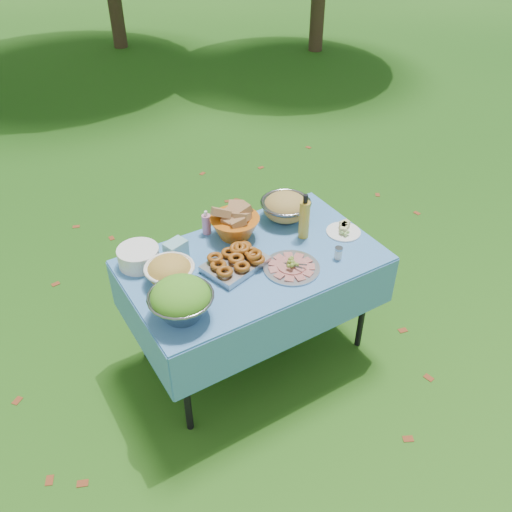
{
  "coord_description": "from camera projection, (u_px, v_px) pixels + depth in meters",
  "views": [
    {
      "loc": [
        -1.28,
        -2.11,
        2.68
      ],
      "look_at": [
        0.02,
        0.0,
        0.78
      ],
      "focal_mm": 38.0,
      "sensor_mm": 36.0,
      "label": 1
    }
  ],
  "objects": [
    {
      "name": "ground",
      "position": [
        254.0,
        350.0,
        3.59
      ],
      "size": [
        80.0,
        80.0,
        0.0
      ],
      "primitive_type": "plane",
      "color": "#093309",
      "rests_on": "ground"
    },
    {
      "name": "charcuterie_platter",
      "position": [
        292.0,
        263.0,
        3.04
      ],
      "size": [
        0.34,
        0.34,
        0.07
      ],
      "primitive_type": "cylinder",
      "rotation": [
        0.0,
        0.0,
        -0.06
      ],
      "color": "#A8A9AF",
      "rests_on": "picnic_table"
    },
    {
      "name": "bread_bowl",
      "position": [
        235.0,
        222.0,
        3.25
      ],
      "size": [
        0.32,
        0.32,
        0.2
      ],
      "primitive_type": null,
      "rotation": [
        0.0,
        0.0,
        -0.07
      ],
      "color": "#C85F12",
      "rests_on": "picnic_table"
    },
    {
      "name": "picnic_table",
      "position": [
        253.0,
        307.0,
        3.36
      ],
      "size": [
        1.46,
        0.86,
        0.76
      ],
      "primitive_type": "cube",
      "color": "#82C0F9",
      "rests_on": "ground"
    },
    {
      "name": "fried_tray",
      "position": [
        235.0,
        262.0,
        3.04
      ],
      "size": [
        0.4,
        0.33,
        0.08
      ],
      "primitive_type": "cube",
      "rotation": [
        0.0,
        0.0,
        0.28
      ],
      "color": "#A7A8AC",
      "rests_on": "picnic_table"
    },
    {
      "name": "oil_bottle",
      "position": [
        304.0,
        216.0,
        3.22
      ],
      "size": [
        0.08,
        0.08,
        0.29
      ],
      "primitive_type": "cylinder",
      "rotation": [
        0.0,
        0.0,
        -0.21
      ],
      "color": "gold",
      "rests_on": "picnic_table"
    },
    {
      "name": "sanitizer_bottle",
      "position": [
        206.0,
        222.0,
        3.29
      ],
      "size": [
        0.06,
        0.06,
        0.16
      ],
      "primitive_type": "cylinder",
      "rotation": [
        0.0,
        0.0,
        -0.06
      ],
      "color": "pink",
      "rests_on": "picnic_table"
    },
    {
      "name": "cheese_plate",
      "position": [
        344.0,
        229.0,
        3.32
      ],
      "size": [
        0.27,
        0.27,
        0.06
      ],
      "primitive_type": "cylinder",
      "rotation": [
        0.0,
        0.0,
        0.35
      ],
      "color": "white",
      "rests_on": "picnic_table"
    },
    {
      "name": "pasta_bowl_steel",
      "position": [
        286.0,
        207.0,
        3.42
      ],
      "size": [
        0.38,
        0.38,
        0.17
      ],
      "primitive_type": null,
      "rotation": [
        0.0,
        0.0,
        0.25
      ],
      "color": "gray",
      "rests_on": "picnic_table"
    },
    {
      "name": "salad_bowl",
      "position": [
        181.0,
        300.0,
        2.69
      ],
      "size": [
        0.39,
        0.39,
        0.22
      ],
      "primitive_type": null,
      "rotation": [
        0.0,
        0.0,
        0.19
      ],
      "color": "gray",
      "rests_on": "picnic_table"
    },
    {
      "name": "pasta_bowl_white",
      "position": [
        170.0,
        271.0,
        2.92
      ],
      "size": [
        0.27,
        0.27,
        0.15
      ],
      "primitive_type": null,
      "rotation": [
        0.0,
        0.0,
        -0.0
      ],
      "color": "white",
      "rests_on": "picnic_table"
    },
    {
      "name": "plate_stack",
      "position": [
        139.0,
        256.0,
        3.06
      ],
      "size": [
        0.25,
        0.25,
        0.11
      ],
      "primitive_type": "cylinder",
      "rotation": [
        0.0,
        0.0,
        0.08
      ],
      "color": "white",
      "rests_on": "picnic_table"
    },
    {
      "name": "shaker",
      "position": [
        338.0,
        253.0,
        3.11
      ],
      "size": [
        0.06,
        0.06,
        0.07
      ],
      "primitive_type": "cylinder",
      "rotation": [
        0.0,
        0.0,
        -0.4
      ],
      "color": "white",
      "rests_on": "picnic_table"
    },
    {
      "name": "wipes_box",
      "position": [
        176.0,
        250.0,
        3.1
      ],
      "size": [
        0.14,
        0.12,
        0.11
      ],
      "primitive_type": "cube",
      "rotation": [
        0.0,
        0.0,
        0.29
      ],
      "color": "#86CCD5",
      "rests_on": "picnic_table"
    }
  ]
}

